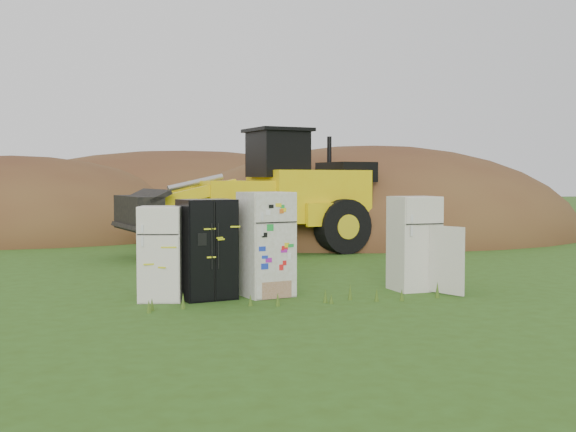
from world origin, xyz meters
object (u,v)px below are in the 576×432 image
fridge_leftmost (161,254)px  wheel_loader (249,191)px  fridge_sticker (266,244)px  fridge_black_side (207,249)px  fridge_open_door (414,243)px

fridge_leftmost → wheel_loader: bearing=79.8°
fridge_leftmost → fridge_sticker: (1.85, 0.06, 0.12)m
fridge_leftmost → wheel_loader: size_ratio=0.22×
fridge_black_side → fridge_open_door: (3.89, 0.03, 0.01)m
fridge_sticker → wheel_loader: size_ratio=0.26×
fridge_open_door → wheel_loader: 7.43m
fridge_black_side → fridge_open_door: bearing=-12.6°
fridge_leftmost → fridge_open_door: (4.67, 0.03, 0.07)m
fridge_sticker → wheel_loader: bearing=66.9°
wheel_loader → fridge_open_door: bearing=-88.7°
fridge_sticker → fridge_leftmost: bearing=167.5°
fridge_leftmost → fridge_black_side: size_ratio=0.93×
fridge_leftmost → fridge_black_side: fridge_black_side is taller
fridge_leftmost → fridge_sticker: size_ratio=0.87×
fridge_leftmost → wheel_loader: 7.84m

